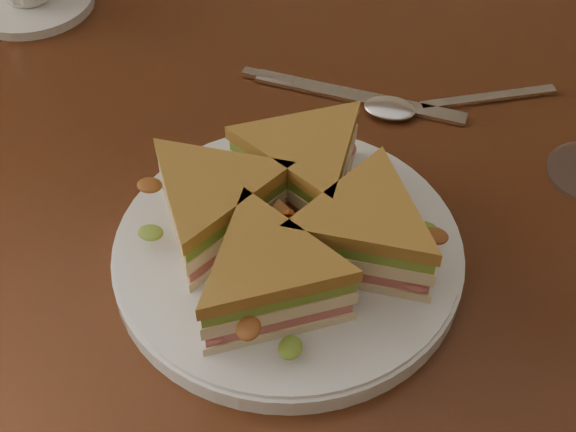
{
  "coord_description": "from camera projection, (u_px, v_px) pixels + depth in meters",
  "views": [
    {
      "loc": [
        0.07,
        -0.42,
        1.23
      ],
      "look_at": [
        -0.02,
        -0.04,
        0.8
      ],
      "focal_mm": 50.0,
      "sensor_mm": 36.0,
      "label": 1
    }
  ],
  "objects": [
    {
      "name": "saucer",
      "position": [
        31.0,
        1.0,
        0.85
      ],
      "size": [
        0.13,
        0.13,
        0.01
      ],
      "primitive_type": "cylinder",
      "color": "silver",
      "rests_on": "table"
    },
    {
      "name": "plate",
      "position": [
        288.0,
        253.0,
        0.61
      ],
      "size": [
        0.26,
        0.26,
        0.02
      ],
      "primitive_type": "cylinder",
      "color": "silver",
      "rests_on": "table"
    },
    {
      "name": "knife",
      "position": [
        344.0,
        95.0,
        0.75
      ],
      "size": [
        0.22,
        0.03,
        0.0
      ],
      "rotation": [
        0.0,
        0.0,
        -0.08
      ],
      "color": "silver",
      "rests_on": "table"
    },
    {
      "name": "table",
      "position": [
        323.0,
        298.0,
        0.71
      ],
      "size": [
        1.2,
        0.8,
        0.75
      ],
      "color": "black",
      "rests_on": "ground"
    },
    {
      "name": "sandwich_wedges",
      "position": [
        288.0,
        221.0,
        0.58
      ],
      "size": [
        0.24,
        0.24,
        0.06
      ],
      "color": "beige",
      "rests_on": "plate"
    },
    {
      "name": "spoon",
      "position": [
        414.0,
        106.0,
        0.73
      ],
      "size": [
        0.17,
        0.09,
        0.01
      ],
      "rotation": [
        0.0,
        0.0,
        0.44
      ],
      "color": "silver",
      "rests_on": "table"
    },
    {
      "name": "crisps_mound",
      "position": [
        288.0,
        224.0,
        0.58
      ],
      "size": [
        0.09,
        0.09,
        0.05
      ],
      "primitive_type": null,
      "color": "#DD5A1C",
      "rests_on": "plate"
    }
  ]
}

